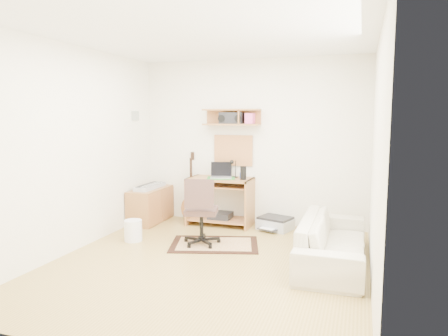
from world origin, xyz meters
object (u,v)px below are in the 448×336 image
(printer, at_px, (275,224))
(task_chair, at_px, (201,211))
(cabinet, at_px, (151,205))
(sofa, at_px, (333,233))
(desk, at_px, (220,201))

(printer, bearing_deg, task_chair, -108.14)
(cabinet, bearing_deg, task_chair, -35.65)
(printer, distance_m, sofa, 1.57)
(cabinet, bearing_deg, sofa, -19.67)
(desk, height_order, printer, desk)
(desk, xyz_separation_m, cabinet, (-1.14, -0.18, -0.10))
(printer, height_order, sofa, sofa)
(cabinet, height_order, sofa, sofa)
(cabinet, relative_size, printer, 1.86)
(desk, distance_m, sofa, 2.19)
(printer, relative_size, sofa, 0.26)
(sofa, bearing_deg, cabinet, 70.33)
(task_chair, relative_size, cabinet, 1.03)
(task_chair, distance_m, printer, 1.38)
(task_chair, relative_size, sofa, 0.50)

